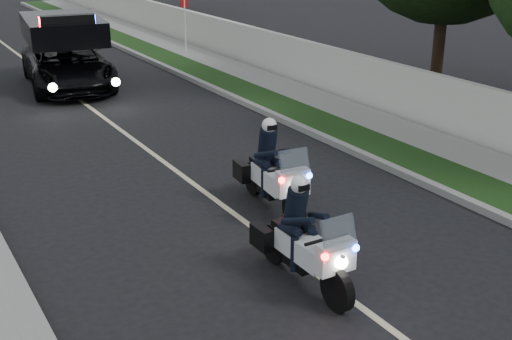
% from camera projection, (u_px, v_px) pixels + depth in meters
% --- Properties ---
extents(ground, '(120.00, 120.00, 0.00)m').
position_uv_depth(ground, '(342.00, 293.00, 9.91)').
color(ground, black).
rests_on(ground, ground).
extents(curb_right, '(0.20, 60.00, 0.15)m').
position_uv_depth(curb_right, '(247.00, 104.00, 19.90)').
color(curb_right, gray).
rests_on(curb_right, ground).
extents(grass_verge, '(1.20, 60.00, 0.16)m').
position_uv_depth(grass_verge, '(267.00, 100.00, 20.24)').
color(grass_verge, '#193814').
rests_on(grass_verge, ground).
extents(sidewalk_right, '(1.40, 60.00, 0.16)m').
position_uv_depth(sidewalk_right, '(303.00, 95.00, 20.85)').
color(sidewalk_right, gray).
rests_on(sidewalk_right, ground).
extents(property_wall, '(0.22, 60.00, 1.50)m').
position_uv_depth(property_wall, '(329.00, 70.00, 21.09)').
color(property_wall, beige).
rests_on(property_wall, ground).
extents(lane_marking, '(0.12, 50.00, 0.01)m').
position_uv_depth(lane_marking, '(115.00, 126.00, 17.98)').
color(lane_marking, '#BFB78C').
rests_on(lane_marking, ground).
extents(police_moto_left, '(0.71, 2.02, 1.71)m').
position_uv_depth(police_moto_left, '(302.00, 283.00, 10.19)').
color(police_moto_left, silver).
rests_on(police_moto_left, ground).
extents(police_moto_right, '(0.94, 2.16, 1.78)m').
position_uv_depth(police_moto_right, '(272.00, 209.00, 12.81)').
color(police_moto_right, silver).
rests_on(police_moto_right, ground).
extents(police_suv, '(3.22, 5.74, 2.65)m').
position_uv_depth(police_suv, '(70.00, 87.00, 22.18)').
color(police_suv, black).
rests_on(police_suv, ground).
extents(sign_post, '(0.44, 0.44, 2.33)m').
position_uv_depth(sign_post, '(186.00, 54.00, 27.62)').
color(sign_post, '#B5180C').
rests_on(sign_post, ground).
extents(tree_right_c, '(7.91, 7.91, 10.37)m').
position_uv_depth(tree_right_c, '(434.00, 96.00, 21.01)').
color(tree_right_c, black).
rests_on(tree_right_c, ground).
extents(tree_right_e, '(5.30, 5.30, 7.75)m').
position_uv_depth(tree_right_e, '(148.00, 12.00, 40.25)').
color(tree_right_e, black).
rests_on(tree_right_e, ground).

